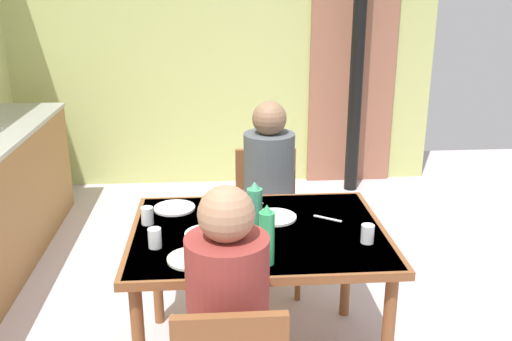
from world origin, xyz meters
TOP-DOWN VIEW (x-y plane):
  - wall_back at (0.00, 2.75)m, footprint 4.05×0.10m
  - door_wooden at (1.25, 2.67)m, footprint 0.80×0.05m
  - stove_pipe_column at (1.22, 2.40)m, footprint 0.12×0.12m
  - dining_table at (0.16, -0.10)m, footprint 1.22×0.93m
  - chair_far_diner at (0.28, 0.72)m, footprint 0.40×0.40m
  - person_near_diner at (-0.01, -0.78)m, footprint 0.30×0.37m
  - person_far_diner at (0.28, 0.58)m, footprint 0.30×0.37m
  - water_bottle_green_near at (0.13, -0.24)m, footprint 0.07×0.07m
  - water_bottle_green_far at (0.17, -0.44)m, footprint 0.07×0.07m
  - dinner_plate_near_left at (-0.09, -0.14)m, footprint 0.21×0.21m
  - dinner_plate_near_right at (-0.26, 0.19)m, footprint 0.22×0.22m
  - dinner_plate_far_center at (-0.15, -0.39)m, footprint 0.21×0.21m
  - dinner_plate_far_side at (0.25, 0.03)m, footprint 0.22×0.22m
  - drinking_glass_by_near_diner at (-0.38, 0.01)m, footprint 0.06×0.06m
  - drinking_glass_by_far_diner at (-0.32, -0.25)m, footprint 0.06×0.06m
  - drinking_glass_spare_center at (0.64, -0.27)m, footprint 0.06×0.06m
  - cutlery_knife_near at (0.51, 0.01)m, footprint 0.13×0.10m
  - cutlery_fork_near at (0.14, 0.22)m, footprint 0.15×0.06m
  - cutlery_knife_far at (-0.04, 0.23)m, footprint 0.11×0.13m

SIDE VIEW (x-z plane):
  - chair_far_diner at x=0.28m, z-range 0.06..0.93m
  - dining_table at x=0.16m, z-range 0.29..1.03m
  - cutlery_knife_near at x=0.51m, z-range 0.74..0.74m
  - cutlery_fork_near at x=0.14m, z-range 0.74..0.74m
  - cutlery_knife_far at x=-0.04m, z-range 0.74..0.74m
  - dinner_plate_near_left at x=-0.09m, z-range 0.74..0.75m
  - dinner_plate_near_right at x=-0.26m, z-range 0.74..0.75m
  - dinner_plate_far_center at x=-0.15m, z-range 0.74..0.75m
  - dinner_plate_far_side at x=0.25m, z-range 0.74..0.75m
  - person_near_diner at x=-0.01m, z-range 0.40..1.17m
  - person_far_diner at x=0.28m, z-range 0.40..1.17m
  - drinking_glass_spare_center at x=0.64m, z-range 0.74..0.83m
  - drinking_glass_by_near_diner at x=-0.38m, z-range 0.74..0.83m
  - drinking_glass_by_far_diner at x=-0.32m, z-range 0.74..0.83m
  - water_bottle_green_far at x=0.17m, z-range 0.73..1.00m
  - water_bottle_green_near at x=0.13m, z-range 0.73..1.03m
  - door_wooden at x=1.25m, z-range 0.00..2.00m
  - wall_back at x=0.00m, z-range 0.00..2.83m
  - stove_pipe_column at x=1.22m, z-range 0.00..2.83m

